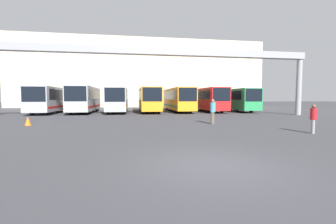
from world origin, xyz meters
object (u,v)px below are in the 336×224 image
bus_slot_6 (234,99)px  pedestrian_far_center (313,118)px  bus_slot_5 (207,98)px  bus_slot_1 (85,98)px  traffic_cone (28,121)px  bus_slot_3 (149,98)px  bus_slot_2 (118,99)px  pedestrian_near_left (213,111)px  bus_slot_0 (51,98)px  bus_slot_4 (178,98)px

bus_slot_6 → pedestrian_far_center: size_ratio=7.00×
bus_slot_5 → bus_slot_1: bearing=-178.6°
bus_slot_6 → pedestrian_far_center: (-5.10, -20.47, -0.98)m
bus_slot_5 → traffic_cone: (-17.99, -13.95, -1.57)m
bus_slot_3 → bus_slot_6: (12.57, 0.12, -0.04)m
bus_slot_2 → traffic_cone: 15.52m
bus_slot_6 → pedestrian_near_left: bus_slot_6 is taller
bus_slot_0 → bus_slot_4: (16.76, 0.76, 0.00)m
bus_slot_2 → bus_slot_6: size_ratio=1.07×
traffic_cone → bus_slot_5: bearing=37.8°
pedestrian_far_center → bus_slot_3: bearing=-116.6°
bus_slot_0 → bus_slot_2: (8.38, 0.70, -0.03)m
bus_slot_1 → traffic_cone: size_ratio=16.29×
bus_slot_3 → pedestrian_near_left: bearing=-76.6°
bus_slot_0 → pedestrian_near_left: (16.20, -15.01, -0.89)m
bus_slot_4 → bus_slot_6: (8.38, -0.44, -0.04)m
pedestrian_near_left → bus_slot_5: bearing=27.1°
traffic_cone → bus_slot_6: bearing=32.4°
bus_slot_5 → pedestrian_far_center: (-0.91, -20.35, -1.03)m
bus_slot_3 → pedestrian_near_left: (3.63, -15.20, -0.89)m
bus_slot_0 → pedestrian_near_left: bearing=-42.8°
bus_slot_0 → pedestrian_far_center: bus_slot_0 is taller
bus_slot_5 → bus_slot_6: (4.19, 0.12, -0.05)m
bus_slot_3 → bus_slot_1: bearing=-177.2°
bus_slot_5 → bus_slot_0: bearing=-179.5°
bus_slot_0 → bus_slot_5: 20.95m
bus_slot_2 → traffic_cone: bus_slot_2 is taller
bus_slot_6 → pedestrian_near_left: (-8.94, -15.33, -0.85)m
bus_slot_2 → bus_slot_3: bearing=-7.0°
bus_slot_2 → bus_slot_3: (4.19, -0.51, 0.04)m
bus_slot_5 → pedestrian_near_left: 15.95m
pedestrian_far_center → pedestrian_near_left: (-3.85, 5.14, 0.13)m
bus_slot_0 → traffic_cone: (2.96, -13.76, -1.56)m
bus_slot_1 → bus_slot_6: size_ratio=0.90×
bus_slot_3 → bus_slot_4: bearing=7.7°
pedestrian_near_left → bus_slot_4: bearing=42.4°
pedestrian_far_center → bus_slot_2: bearing=-107.5°
bus_slot_1 → pedestrian_far_center: size_ratio=6.33×
bus_slot_2 → bus_slot_5: bearing=-2.3°
pedestrian_near_left → bus_slot_1: bearing=83.6°
bus_slot_0 → bus_slot_4: bearing=2.6°
bus_slot_2 → pedestrian_near_left: bearing=-63.5°
bus_slot_0 → pedestrian_far_center: (20.05, -20.16, -1.02)m
bus_slot_1 → pedestrian_near_left: bearing=-50.9°
bus_slot_0 → bus_slot_6: (25.14, 0.31, -0.04)m
bus_slot_1 → bus_slot_2: size_ratio=0.84×
pedestrian_far_center → bus_slot_5: bearing=-139.3°
bus_slot_2 → bus_slot_4: size_ratio=0.99×
bus_slot_0 → bus_slot_2: size_ratio=0.88×
pedestrian_near_left → traffic_cone: size_ratio=2.98×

